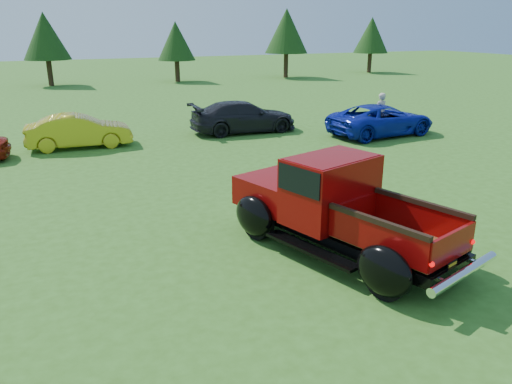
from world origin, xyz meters
name	(u,v)px	position (x,y,z in m)	size (l,w,h in m)	color
ground	(281,245)	(0.00, 0.00, 0.00)	(120.00, 120.00, 0.00)	#315C1A
tree_mid_left	(45,36)	(-3.00, 31.00, 3.38)	(3.20, 3.20, 5.00)	#332114
tree_mid_right	(176,41)	(6.00, 30.00, 2.97)	(2.82, 2.82, 4.40)	#332114
tree_east	(287,31)	(15.00, 29.50, 3.66)	(3.46, 3.46, 5.40)	#332114
tree_far_east	(371,35)	(24.00, 30.50, 3.25)	(3.07, 3.07, 4.80)	#332114
pickup_truck	(329,204)	(0.84, -0.37, 0.86)	(3.42, 5.18, 1.81)	black
show_car_yellow	(79,131)	(-2.86, 10.28, 0.59)	(1.24, 3.57, 1.18)	gold
show_car_grey	(244,117)	(3.46, 10.45, 0.62)	(1.74, 4.29, 1.24)	black
show_car_blue	(381,120)	(8.18, 7.73, 0.60)	(2.01, 4.35, 1.21)	#0E1C9A
spectator	(380,113)	(8.49, 8.24, 0.79)	(0.58, 0.38, 1.58)	#B2A99A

